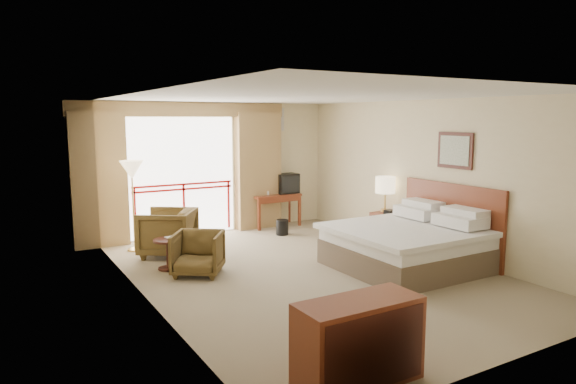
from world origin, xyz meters
TOP-DOWN VIEW (x-y plane):
  - floor at (0.00, 0.00)m, footprint 7.00×7.00m
  - ceiling at (0.00, 0.00)m, footprint 7.00×7.00m
  - wall_back at (0.00, 3.50)m, footprint 5.00×0.00m
  - wall_front at (0.00, -3.50)m, footprint 5.00×0.00m
  - wall_left at (-2.50, 0.00)m, footprint 0.00×7.00m
  - wall_right at (2.50, 0.00)m, footprint 0.00×7.00m
  - balcony_door at (-0.80, 3.48)m, footprint 2.40×0.00m
  - balcony_railing at (-0.80, 3.46)m, footprint 2.09×0.03m
  - curtain_left at (-2.45, 3.35)m, footprint 1.00×0.26m
  - curtain_right at (0.85, 3.35)m, footprint 1.00×0.26m
  - valance at (-0.80, 3.38)m, footprint 4.40×0.22m
  - hvac_vent at (1.30, 3.47)m, footprint 0.50×0.04m
  - bed at (1.50, -0.60)m, footprint 2.13×2.06m
  - headboard at (2.46, -0.60)m, footprint 0.06×2.10m
  - framed_art at (2.47, -0.60)m, footprint 0.04×0.72m
  - nightstand at (2.28, 0.81)m, footprint 0.45×0.53m
  - table_lamp at (2.28, 0.86)m, footprint 0.38×0.38m
  - phone at (2.23, 0.66)m, footprint 0.23×0.20m
  - desk at (1.22, 3.34)m, footprint 1.10×0.53m
  - tv at (1.52, 3.28)m, footprint 0.49×0.39m
  - coffee_maker at (0.87, 3.29)m, footprint 0.13×0.13m
  - cup at (1.02, 3.24)m, footprint 0.08×0.08m
  - wastebasket at (0.93, 2.45)m, footprint 0.28×0.28m
  - armchair_far at (-1.58, 2.08)m, footprint 1.24×1.23m
  - armchair_near at (-1.53, 0.76)m, footprint 1.00×1.01m
  - side_table at (-1.84, 1.26)m, footprint 0.45×0.45m
  - book at (-1.84, 1.26)m, footprint 0.20×0.24m
  - floor_lamp at (-1.99, 2.73)m, footprint 0.42×0.42m
  - dresser at (-1.45, -3.07)m, footprint 1.17×0.50m

SIDE VIEW (x-z plane):
  - floor at x=0.00m, z-range 0.00..0.00m
  - armchair_far at x=-1.58m, z-range -0.41..0.41m
  - armchair_near at x=-1.53m, z-range -0.33..0.33m
  - wastebasket at x=0.93m, z-range 0.00..0.32m
  - nightstand at x=2.28m, z-range 0.00..0.59m
  - side_table at x=-1.84m, z-range 0.09..0.58m
  - bed at x=1.50m, z-range -0.11..0.86m
  - dresser at x=-1.45m, z-range 0.00..0.78m
  - book at x=-1.84m, z-range 0.48..0.50m
  - desk at x=1.22m, z-range 0.20..0.92m
  - phone at x=2.23m, z-range 0.59..0.68m
  - headboard at x=2.46m, z-range 0.00..1.30m
  - cup at x=1.02m, z-range 0.72..0.81m
  - balcony_railing at x=-0.80m, z-range 0.30..1.32m
  - coffee_maker at x=0.87m, z-range 0.72..0.98m
  - tv at x=1.52m, z-range 0.72..1.16m
  - table_lamp at x=2.28m, z-range 0.78..1.45m
  - balcony_door at x=-0.80m, z-range 0.00..2.40m
  - curtain_left at x=-2.45m, z-range 0.00..2.50m
  - curtain_right at x=0.85m, z-range 0.00..2.50m
  - wall_left at x=-2.50m, z-range -2.15..4.85m
  - wall_right at x=2.50m, z-range -2.15..4.85m
  - wall_back at x=0.00m, z-range -1.15..3.85m
  - wall_front at x=0.00m, z-range -1.15..3.85m
  - floor_lamp at x=-1.99m, z-range 0.59..2.22m
  - framed_art at x=2.47m, z-range 1.55..2.15m
  - hvac_vent at x=1.30m, z-range 2.10..2.60m
  - valance at x=-0.80m, z-range 2.41..2.69m
  - ceiling at x=0.00m, z-range 2.70..2.70m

